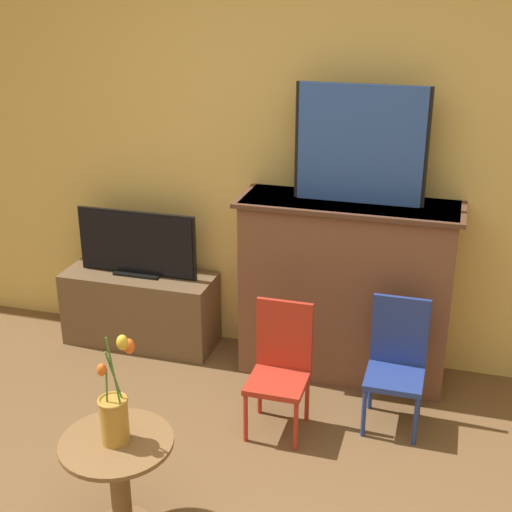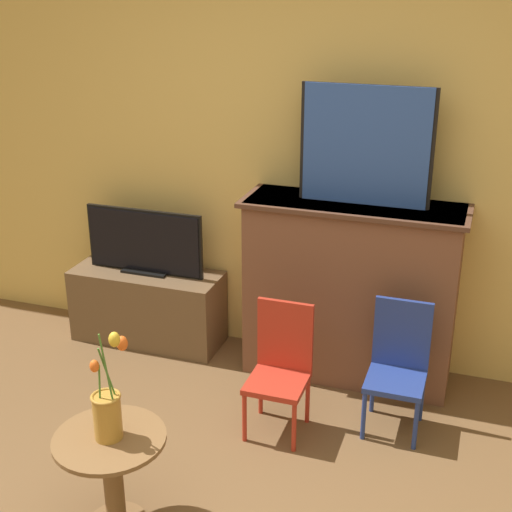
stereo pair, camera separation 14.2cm
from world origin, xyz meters
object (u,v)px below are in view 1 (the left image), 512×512
Objects in this scene: painting at (361,145)px; vase_tulips at (115,412)px; chair_red at (281,363)px; chair_blue at (397,359)px; tv_monitor at (137,244)px.

vase_tulips is at bearing -114.19° from painting.
painting reaches higher than vase_tulips.
painting is 1.24m from chair_red.
chair_blue is 1.37× the size of vase_tulips.
tv_monitor is 1.12× the size of chair_blue.
vase_tulips is at bearing -115.55° from chair_red.
chair_blue is 1.56m from vase_tulips.
tv_monitor is at bearing -179.80° from painting.
tv_monitor is 1.71m from vase_tulips.
painting is 1.41× the size of vase_tulips.
tv_monitor reaches higher than chair_blue.
vase_tulips is (-1.02, -1.16, 0.23)m from chair_blue.
vase_tulips reaches higher than chair_red.
chair_red is at bearing 64.45° from vase_tulips.
chair_blue is at bearing -54.43° from painting.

